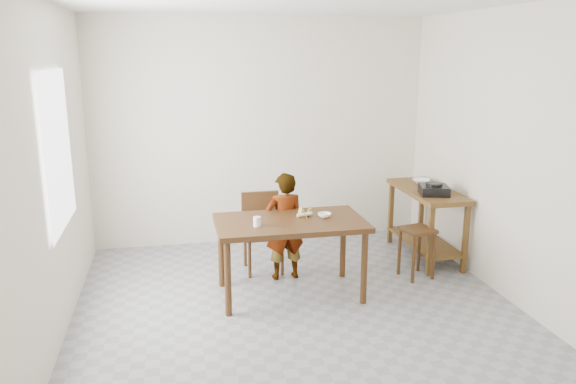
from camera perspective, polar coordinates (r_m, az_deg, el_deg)
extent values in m
cube|color=gray|center=(5.29, 0.90, -11.84)|extent=(4.00, 4.00, 0.04)
cube|color=silver|center=(6.80, -2.80, 6.12)|extent=(4.00, 0.04, 2.70)
cube|color=silver|center=(2.97, 9.58, -4.59)|extent=(4.00, 0.04, 2.70)
cube|color=silver|center=(4.83, -23.12, 1.70)|extent=(0.04, 4.00, 2.70)
cube|color=silver|center=(5.64, 21.46, 3.50)|extent=(0.04, 4.00, 2.70)
cube|color=white|center=(4.99, -22.30, 3.90)|extent=(0.02, 1.10, 1.30)
imported|color=silver|center=(5.73, -0.37, -3.51)|extent=(0.43, 0.30, 1.12)
cylinder|color=white|center=(5.10, -3.16, -3.01)|extent=(0.09, 0.09, 0.09)
imported|color=white|center=(5.38, 3.72, -2.36)|extent=(0.16, 0.16, 0.04)
imported|color=white|center=(6.70, 13.38, 1.07)|extent=(0.26, 0.26, 0.05)
cube|color=black|center=(6.21, 14.59, 0.20)|extent=(0.36, 0.36, 0.10)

